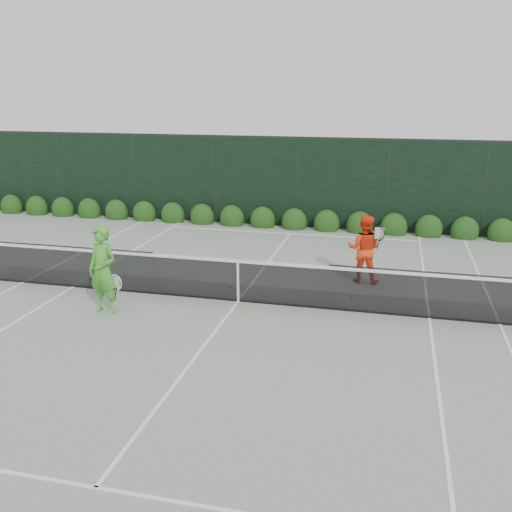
# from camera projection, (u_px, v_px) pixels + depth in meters

# --- Properties ---
(ground) EXTENTS (80.00, 80.00, 0.00)m
(ground) POSITION_uv_depth(u_px,v_px,m) (238.00, 301.00, 12.76)
(ground) COLOR gray
(ground) RESTS_ON ground
(tennis_net) EXTENTS (12.90, 0.10, 1.07)m
(tennis_net) POSITION_uv_depth(u_px,v_px,m) (237.00, 279.00, 12.61)
(tennis_net) COLOR #10321A
(tennis_net) RESTS_ON ground
(player_woman) EXTENTS (0.77, 0.59, 1.87)m
(player_woman) POSITION_uv_depth(u_px,v_px,m) (103.00, 270.00, 11.90)
(player_woman) COLOR green
(player_woman) RESTS_ON ground
(player_man) EXTENTS (0.91, 0.70, 1.68)m
(player_man) POSITION_uv_depth(u_px,v_px,m) (364.00, 249.00, 13.83)
(player_man) COLOR #FF3D15
(player_man) RESTS_ON ground
(court_lines) EXTENTS (11.03, 23.83, 0.01)m
(court_lines) POSITION_uv_depth(u_px,v_px,m) (238.00, 301.00, 12.76)
(court_lines) COLOR white
(court_lines) RESTS_ON ground
(windscreen_fence) EXTENTS (32.00, 21.07, 3.06)m
(windscreen_fence) POSITION_uv_depth(u_px,v_px,m) (196.00, 274.00, 9.80)
(windscreen_fence) COLOR black
(windscreen_fence) RESTS_ON ground
(hedge_row) EXTENTS (31.66, 0.65, 0.94)m
(hedge_row) POSITION_uv_depth(u_px,v_px,m) (294.00, 222.00, 19.36)
(hedge_row) COLOR #16340E
(hedge_row) RESTS_ON ground
(tennis_balls) EXTENTS (2.92, 2.00, 0.07)m
(tennis_balls) POSITION_uv_depth(u_px,v_px,m) (275.00, 299.00, 12.78)
(tennis_balls) COLOR #B3E633
(tennis_balls) RESTS_ON ground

